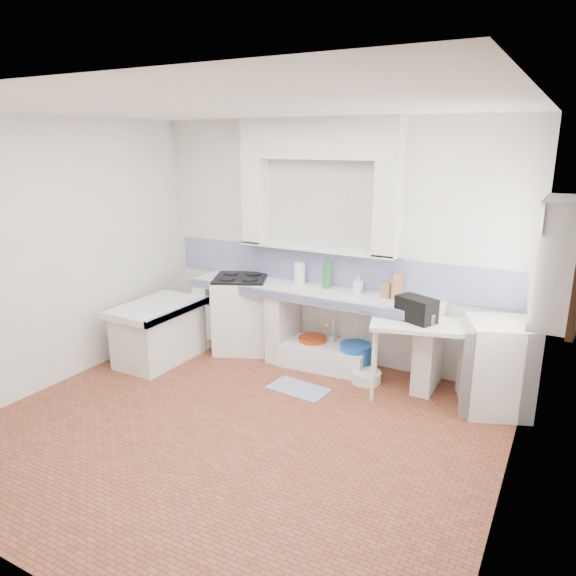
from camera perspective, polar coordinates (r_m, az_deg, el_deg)
The scene contains 36 objects.
floor at distance 5.05m, azimuth -5.68°, elevation -14.85°, with size 4.50×4.50×0.00m, color brown.
ceiling at distance 4.37m, azimuth -6.70°, elevation 18.77°, with size 4.50×4.50×0.00m, color white.
wall_back at distance 6.21m, azimuth 4.47°, elevation 4.82°, with size 4.50×4.50×0.00m, color white.
wall_front at distance 3.17m, azimuth -27.40°, elevation -7.41°, with size 4.50×4.50×0.00m, color white.
wall_left at distance 6.06m, azimuth -23.93°, elevation 3.27°, with size 4.50×4.50×0.00m, color white.
wall_right at distance 3.75m, azimuth 23.42°, elevation -3.55°, with size 4.50×4.50×0.00m, color white.
alcove_mass at distance 6.04m, azimuth 3.30°, elevation 15.75°, with size 1.90×0.25×0.45m, color white.
window_frame at distance 4.86m, azimuth 27.24°, elevation 2.57°, with size 0.35×0.86×1.06m, color #362011.
lace_valance at distance 4.80m, azimuth 26.06°, elevation 7.20°, with size 0.01×0.84×0.24m, color white.
counter_slab at distance 6.11m, azimuth 2.35°, elevation -0.52°, with size 3.00×0.60×0.08m, color white.
counter_lip at distance 5.87m, azimuth 1.12°, elevation -1.18°, with size 3.00×0.04×0.10m, color navy.
counter_pier_left at distance 6.95m, azimuth -8.08°, elevation -2.55°, with size 0.20×0.55×0.82m, color white.
counter_pier_mid at distance 6.41m, azimuth -0.50°, elevation -3.98°, with size 0.20×0.55×0.82m, color white.
counter_pier_right at distance 5.81m, azimuth 14.83°, elevation -6.62°, with size 0.20×0.55×0.82m, color white.
peninsula_top at distance 6.42m, azimuth -13.86°, elevation -2.05°, with size 0.70×1.10×0.08m, color white.
peninsula_base at distance 6.53m, azimuth -13.66°, elevation -4.98°, with size 0.60×1.00×0.62m, color white.
peninsula_lip at distance 6.21m, azimuth -11.61°, elevation -2.51°, with size 0.04×1.10×0.10m, color navy.
backsplash at distance 6.26m, azimuth 4.36°, elevation 2.10°, with size 4.27×0.03×0.40m, color navy.
stove at distance 6.66m, azimuth -5.02°, elevation -2.85°, with size 0.64×0.62×0.91m, color white.
sink at distance 6.27m, azimuth 4.10°, elevation -7.31°, with size 0.98×0.53×0.24m, color white.
side_table at distance 5.60m, azimuth 13.72°, elevation -7.49°, with size 0.96×0.53×0.04m, color white.
fridge at distance 5.54m, azimuth 21.56°, elevation -7.86°, with size 0.58×0.58×0.90m, color white.
bucket_red at distance 6.36m, azimuth 2.63°, elevation -6.59°, with size 0.33×0.33×0.31m, color #AA360D.
bucket_orange at distance 6.22m, azimuth 4.62°, elevation -7.44°, with size 0.28×0.28×0.26m, color #D34D18.
bucket_blue at distance 6.13m, azimuth 7.22°, elevation -7.46°, with size 0.36×0.36×0.33m, color #1754B3.
basin_white at distance 5.93m, azimuth 8.40°, elevation -9.41°, with size 0.32×0.32×0.12m, color white.
water_bottle_a at distance 6.41m, azimuth 3.77°, elevation -6.53°, with size 0.08×0.08×0.29m, color silver.
water_bottle_b at distance 6.38m, azimuth 4.73°, elevation -6.56°, with size 0.08×0.08×0.31m, color silver.
black_bag at distance 5.46m, azimuth 13.60°, elevation -2.24°, with size 0.39×0.22×0.25m, color black.
green_bottle_a at distance 6.14m, azimuth 4.06°, elevation 1.40°, with size 0.07×0.07×0.31m, color #2A6731.
green_bottle_b at distance 6.13m, azimuth 4.26°, elevation 1.51°, with size 0.07×0.07×0.34m, color #2A6731.
knife_block at distance 5.85m, azimuth 10.48°, elevation -0.20°, with size 0.09×0.07×0.18m, color #955F3B.
cutting_board at distance 5.85m, azimuth 11.61°, elevation 0.22°, with size 0.02×0.20×0.27m, color #955F3B.
paper_towel at distance 6.29m, azimuth 1.24°, elevation 1.57°, with size 0.13×0.13×0.26m, color white.
soap_bottle at distance 6.00m, azimuth 7.55°, elevation 0.47°, with size 0.09×0.09×0.21m, color white.
rug at distance 5.74m, azimuth 1.13°, elevation -10.74°, with size 0.63×0.36×0.01m, color #3E5B8D.
Camera 1 is at (2.52, -3.56, 2.54)m, focal length 33.14 mm.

